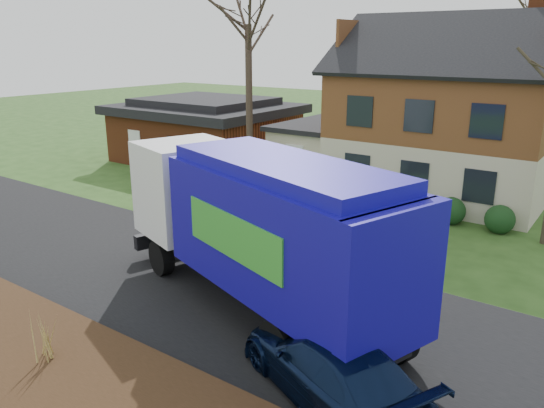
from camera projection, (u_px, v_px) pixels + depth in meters
The scene contains 10 objects.
ground at pixel (213, 287), 15.37m from camera, with size 120.00×120.00×0.00m, color #274818.
road at pixel (213, 287), 15.37m from camera, with size 80.00×7.00×0.02m, color black.
mulch_verge at pixel (46, 371), 11.20m from camera, with size 80.00×3.50×0.30m, color black.
main_house at pixel (437, 106), 24.21m from camera, with size 12.95×8.95×9.26m.
ranch_house at pixel (206, 130), 31.63m from camera, with size 9.80×8.20×3.70m.
garbage_truck at pixel (258, 223), 13.38m from camera, with size 10.20×5.62×4.23m.
silver_sedan at pixel (216, 218), 19.29m from camera, with size 1.43×4.11×1.35m, color #9A9CA1.
navy_wagon at pixel (330, 366), 10.44m from camera, with size 1.91×4.71×1.37m, color black.
tree_back at pixel (538, 1), 28.31m from camera, with size 3.38×3.38×10.69m.
grass_clump_mid at pixel (46, 335), 11.29m from camera, with size 0.38×0.31×1.06m.
Camera 1 is at (9.51, -10.42, 6.79)m, focal length 35.00 mm.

